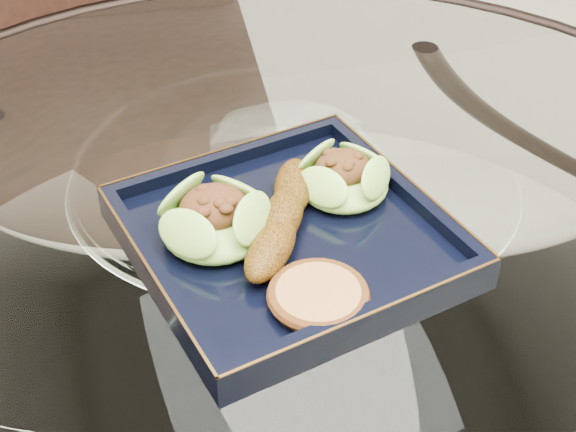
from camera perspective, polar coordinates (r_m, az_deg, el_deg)
name	(u,v)px	position (r m, az deg, el deg)	size (l,w,h in m)	color
dining_table	(293,322)	(0.91, 0.34, -7.58)	(1.13, 1.13, 0.77)	white
dining_chair	(120,127)	(1.29, -11.83, 6.19)	(0.50, 0.50, 1.03)	black
navy_plate	(288,241)	(0.74, 0.00, -1.81)	(0.27, 0.27, 0.02)	black
lettuce_wrap_left	(215,221)	(0.72, -5.19, -0.39)	(0.10, 0.10, 0.04)	#51962B
lettuce_wrap_right	(343,180)	(0.78, 3.95, 2.59)	(0.09, 0.09, 0.03)	#75B033
roasted_plantain	(282,217)	(0.73, -0.41, -0.06)	(0.17, 0.04, 0.03)	#69410B
crumb_patty	(318,297)	(0.66, 2.16, -5.76)	(0.07, 0.07, 0.01)	#B8813D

